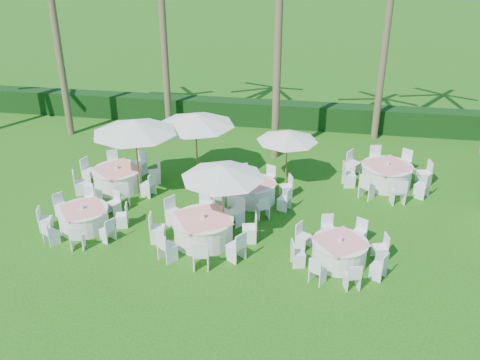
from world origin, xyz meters
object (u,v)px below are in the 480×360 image
object	(u,v)px
umbrella_a	(134,126)
banquet_table_b	(203,229)
banquet_table_c	(339,251)
banquet_table_d	(118,178)
umbrella_c	(196,119)
banquet_table_f	(386,175)
umbrella_d	(287,136)
banquet_table_e	(253,191)
banquet_table_a	(84,218)
umbrella_b	(223,171)

from	to	relation	value
umbrella_a	banquet_table_b	bearing A→B (deg)	-42.85
banquet_table_c	banquet_table_d	distance (m)	9.18
banquet_table_b	umbrella_c	distance (m)	5.16
banquet_table_f	umbrella_d	size ratio (longest dim) A/B	1.46
banquet_table_e	umbrella_a	world-z (taller)	umbrella_a
umbrella_a	umbrella_c	bearing A→B (deg)	41.16
banquet_table_a	umbrella_a	xyz separation A→B (m)	(1.00, 2.80, 2.30)
umbrella_a	banquet_table_e	bearing A→B (deg)	0.52
banquet_table_f	banquet_table_e	bearing A→B (deg)	-156.68
banquet_table_b	umbrella_b	distance (m)	2.00
banquet_table_c	banquet_table_d	size ratio (longest dim) A/B	0.90
banquet_table_d	umbrella_a	size ratio (longest dim) A/B	1.04
umbrella_d	banquet_table_c	bearing A→B (deg)	-67.60
banquet_table_d	banquet_table_f	bearing A→B (deg)	10.89
banquet_table_d	umbrella_b	xyz separation A→B (m)	(4.66, -2.59, 1.86)
banquet_table_a	umbrella_b	distance (m)	5.10
umbrella_c	banquet_table_e	bearing A→B (deg)	-32.59
banquet_table_c	umbrella_d	world-z (taller)	umbrella_d
umbrella_c	umbrella_d	bearing A→B (deg)	0.24
umbrella_c	umbrella_d	distance (m)	3.58
banquet_table_a	banquet_table_e	distance (m)	6.05
banquet_table_e	umbrella_a	xyz separation A→B (m)	(-4.34, -0.04, 2.30)
banquet_table_d	umbrella_d	xyz separation A→B (m)	(6.36, 1.44, 1.59)
banquet_table_b	banquet_table_f	size ratio (longest dim) A/B	1.01
banquet_table_f	umbrella_b	world-z (taller)	umbrella_b
banquet_table_b	banquet_table_e	size ratio (longest dim) A/B	1.18
banquet_table_e	umbrella_b	distance (m)	3.14
banquet_table_b	banquet_table_d	xyz separation A→B (m)	(-4.11, 3.14, -0.02)
banquet_table_d	umbrella_d	world-z (taller)	umbrella_d
banquet_table_c	umbrella_c	world-z (taller)	umbrella_c
banquet_table_a	banquet_table_e	xyz separation A→B (m)	(5.34, 2.84, 0.01)
banquet_table_e	umbrella_d	bearing A→B (deg)	56.19
banquet_table_b	banquet_table_a	bearing A→B (deg)	178.22
banquet_table_b	umbrella_d	distance (m)	5.33
banquet_table_f	banquet_table_a	bearing A→B (deg)	-154.19
banquet_table_f	umbrella_c	size ratio (longest dim) A/B	1.11
umbrella_b	umbrella_d	distance (m)	4.38
banquet_table_c	umbrella_d	xyz separation A→B (m)	(-2.08, 5.04, 1.63)
banquet_table_c	umbrella_a	xyz separation A→B (m)	(-7.49, 3.40, 2.30)
banquet_table_c	banquet_table_f	world-z (taller)	banquet_table_f
banquet_table_a	umbrella_c	world-z (taller)	umbrella_c
umbrella_a	umbrella_c	size ratio (longest dim) A/B	1.02
umbrella_b	banquet_table_e	bearing A→B (deg)	75.44
banquet_table_d	umbrella_c	bearing A→B (deg)	26.83
banquet_table_a	banquet_table_f	xyz separation A→B (m)	(10.29, 4.98, 0.06)
banquet_table_f	umbrella_b	distance (m)	7.44
banquet_table_b	umbrella_d	size ratio (longest dim) A/B	1.47
banquet_table_b	banquet_table_e	distance (m)	3.20
umbrella_b	banquet_table_f	bearing A→B (deg)	39.24
banquet_table_e	umbrella_d	world-z (taller)	umbrella_d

